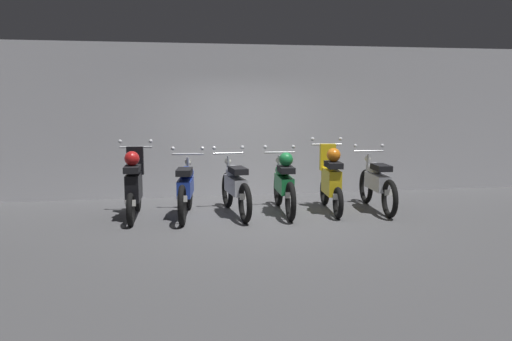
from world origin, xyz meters
The scene contains 8 objects.
ground_plane centered at (0.00, 0.00, 0.00)m, with size 80.00×80.00×0.00m, color #4C4C4F.
back_wall centered at (0.00, 2.40, 1.54)m, with size 16.00×0.30×3.09m, color #ADADB2.
motorbike_slot_0 centered at (-2.13, 0.40, 0.57)m, with size 0.59×1.68×1.29m.
motorbike_slot_1 centered at (-1.27, 0.38, 0.49)m, with size 0.59×1.94×1.15m.
motorbike_slot_2 centered at (-0.43, 0.40, 0.49)m, with size 0.59×1.95×1.15m.
motorbike_slot_3 centered at (0.43, 0.37, 0.53)m, with size 0.59×1.95×1.15m.
motorbike_slot_4 centered at (1.28, 0.37, 0.57)m, with size 0.59×1.68×1.29m.
motorbike_slot_5 centered at (2.13, 0.35, 0.49)m, with size 0.59×1.95×1.15m.
Camera 1 is at (-1.65, -8.50, 1.94)m, focal length 37.09 mm.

